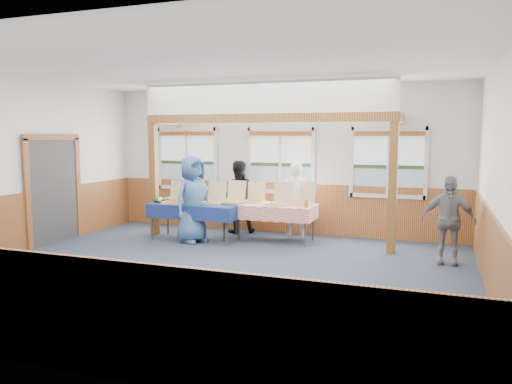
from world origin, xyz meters
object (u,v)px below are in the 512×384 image
Objects in this scene: table_left at (195,206)px; man_blue at (193,199)px; table_right at (269,207)px; woman_black at (238,197)px; person_grey at (448,220)px; woman_white at (296,201)px.

man_blue reaches higher than table_left.
man_blue reaches higher than table_right.
table_left is at bearing -143.33° from table_right.
table_right is 1.17× the size of man_blue.
woman_black reaches higher than person_grey.
woman_black is 1.32m from man_blue.
woman_white reaches higher than woman_black.
man_blue is at bearing -176.24° from person_grey.
table_left is 4.88m from person_grey.
woman_white is 0.91× the size of man_blue.
table_left is 0.97× the size of table_right.
table_left is at bearing 37.65° from man_blue.
woman_black reaches higher than table_right.
woman_black is at bearing 168.34° from table_right.
person_grey is at bearing -19.55° from table_left.
person_grey reaches higher than table_left.
woman_black is 0.91× the size of man_blue.
woman_white is (1.92, 0.81, 0.10)m from table_left.
man_blue is (-1.85, -1.05, 0.07)m from woman_white.
woman_black is (0.54, 0.99, 0.10)m from table_left.
man_blue is at bearing 41.40° from woman_black.
woman_white is at bearing 144.97° from woman_black.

